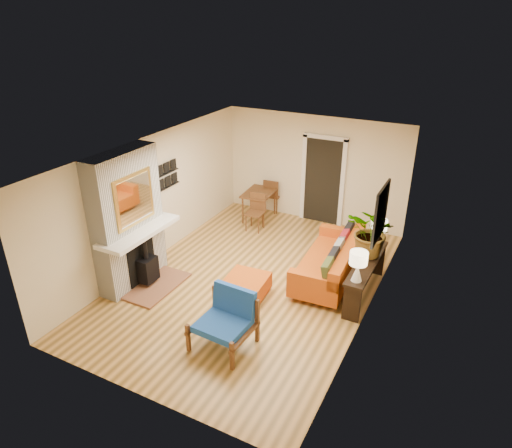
# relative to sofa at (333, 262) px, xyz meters

# --- Properties ---
(room_shell) EXTENTS (6.50, 6.50, 6.50)m
(room_shell) POSITION_rel_sofa_xyz_m (-0.76, 1.83, 0.86)
(room_shell) COLOR tan
(room_shell) RESTS_ON ground
(fireplace) EXTENTS (1.09, 1.68, 2.60)m
(fireplace) POSITION_rel_sofa_xyz_m (-3.36, -1.81, 0.86)
(fireplace) COLOR white
(fireplace) RESTS_ON ground
(sofa) EXTENTS (1.07, 2.24, 0.86)m
(sofa) POSITION_rel_sofa_xyz_m (0.00, 0.00, 0.00)
(sofa) COLOR silver
(sofa) RESTS_ON ground
(ottoman) EXTENTS (0.79, 0.79, 0.37)m
(ottoman) POSITION_rel_sofa_xyz_m (-1.22, -1.25, -0.16)
(ottoman) COLOR silver
(ottoman) RESTS_ON ground
(blue_chair) EXTENTS (0.90, 0.89, 0.90)m
(blue_chair) POSITION_rel_sofa_xyz_m (-0.88, -2.53, 0.11)
(blue_chair) COLOR brown
(blue_chair) RESTS_ON ground
(dining_table) EXTENTS (0.78, 1.66, 0.88)m
(dining_table) POSITION_rel_sofa_xyz_m (-2.46, 1.85, 0.20)
(dining_table) COLOR brown
(dining_table) RESTS_ON ground
(console_table) EXTENTS (0.34, 1.85, 0.72)m
(console_table) POSITION_rel_sofa_xyz_m (0.71, -0.28, 0.20)
(console_table) COLOR black
(console_table) RESTS_ON ground
(lamp_near) EXTENTS (0.30, 0.30, 0.54)m
(lamp_near) POSITION_rel_sofa_xyz_m (0.71, -0.99, 0.68)
(lamp_near) COLOR white
(lamp_near) RESTS_ON console_table
(lamp_far) EXTENTS (0.30, 0.30, 0.54)m
(lamp_far) POSITION_rel_sofa_xyz_m (0.71, 0.40, 0.68)
(lamp_far) COLOR white
(lamp_far) RESTS_ON console_table
(houseplant) EXTENTS (1.04, 0.97, 0.96)m
(houseplant) POSITION_rel_sofa_xyz_m (0.70, -0.05, 0.83)
(houseplant) COLOR #1E5919
(houseplant) RESTS_ON console_table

